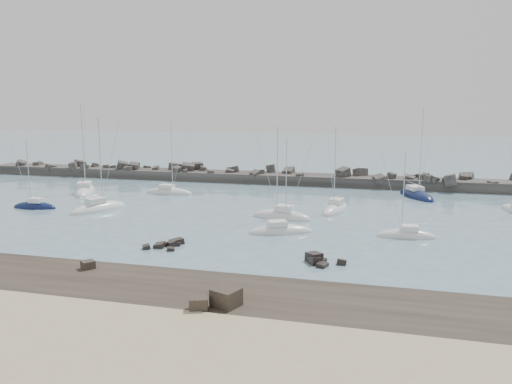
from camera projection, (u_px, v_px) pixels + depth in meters
ground at (223, 230)px, 61.52m from camera, size 400.00×400.00×0.00m
sand_strip at (63, 353)px, 31.01m from camera, size 140.00×14.00×1.00m
rock_shelf at (140, 294)px, 40.52m from camera, size 140.00×12.09×2.05m
rock_cluster_near at (169, 245)px, 54.41m from camera, size 3.93×4.28×1.19m
rock_cluster_far at (319, 261)px, 48.63m from camera, size 4.15×3.15×1.46m
breakwater at (246, 180)px, 99.56m from camera, size 115.00×7.86×5.13m
sailboat_1 at (85, 192)px, 87.14m from camera, size 7.57×10.97×16.71m
sailboat_2 at (35, 207)px, 74.17m from camera, size 6.92×2.63×10.91m
sailboat_3 at (98, 209)px, 72.72m from camera, size 6.49×9.43×14.52m
sailboat_4 at (169, 193)px, 86.09m from camera, size 8.45×2.71×13.30m
sailboat_5 at (282, 217)px, 67.53m from camera, size 8.65×3.79×13.44m
sailboat_6 at (335, 210)px, 72.17m from camera, size 4.59×8.73×13.37m
sailboat_7 at (280, 232)px, 59.98m from camera, size 8.13×5.38×12.34m
sailboat_8 at (416, 196)px, 83.18m from camera, size 6.99×10.46×15.80m
sailboat_9 at (406, 236)px, 57.96m from camera, size 6.94×2.73×10.83m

